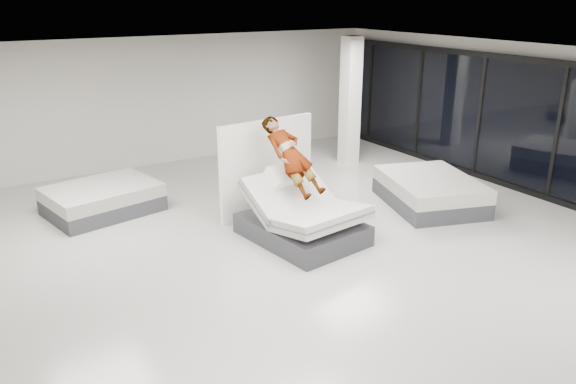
% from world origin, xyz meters
% --- Properties ---
extents(room, '(14.00, 14.04, 3.20)m').
position_xyz_m(room, '(0.00, 0.00, 1.60)').
color(room, beige).
rests_on(room, ground).
extents(hero_bed, '(1.83, 2.27, 1.25)m').
position_xyz_m(hero_bed, '(0.35, 1.05, 0.39)').
color(hero_bed, '#3B3B40').
rests_on(hero_bed, floor).
extents(person, '(0.81, 1.53, 1.52)m').
position_xyz_m(person, '(0.31, 1.36, 1.27)').
color(person, slate).
rests_on(person, hero_bed).
extents(remote, '(0.07, 0.15, 0.08)m').
position_xyz_m(remote, '(0.57, 1.04, 1.06)').
color(remote, black).
rests_on(remote, person).
extents(divider_panel, '(2.11, 0.29, 1.92)m').
position_xyz_m(divider_panel, '(0.43, 2.45, 0.96)').
color(divider_panel, white).
rests_on(divider_panel, floor).
extents(flat_bed_right_far, '(2.25, 2.61, 0.61)m').
position_xyz_m(flat_bed_right_far, '(3.53, 1.11, 0.30)').
color(flat_bed_right_far, '#3B3B40').
rests_on(flat_bed_right_far, floor).
extents(flat_bed_left_far, '(2.31, 1.91, 0.56)m').
position_xyz_m(flat_bed_left_far, '(-2.36, 4.25, 0.28)').
color(flat_bed_left_far, '#3B3B40').
rests_on(flat_bed_left_far, floor).
extents(column, '(0.40, 0.40, 3.20)m').
position_xyz_m(column, '(4.00, 4.50, 1.60)').
color(column, white).
rests_on(column, floor).
extents(storefront_glazing, '(0.12, 13.40, 2.92)m').
position_xyz_m(storefront_glazing, '(5.90, 0.00, 1.45)').
color(storefront_glazing, '#202636').
rests_on(storefront_glazing, floor).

